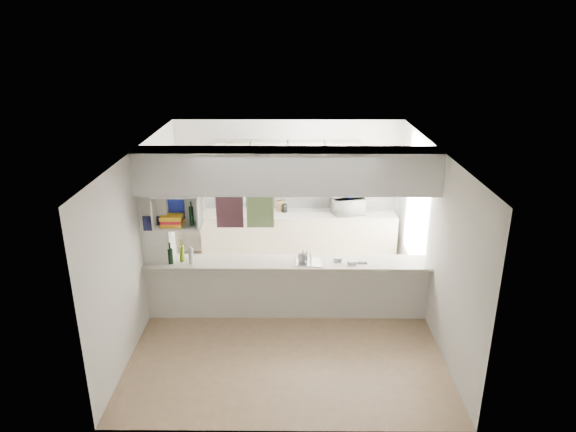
{
  "coord_description": "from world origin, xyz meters",
  "views": [
    {
      "loc": [
        0.06,
        -6.86,
        4.17
      ],
      "look_at": [
        0.01,
        0.5,
        1.45
      ],
      "focal_mm": 32.0,
      "sensor_mm": 36.0,
      "label": 1
    }
  ],
  "objects_px": {
    "microwave": "(348,205)",
    "bowl": "(349,196)",
    "dish_rack": "(310,257)",
    "wine_bottles": "(182,254)"
  },
  "relations": [
    {
      "from": "microwave",
      "to": "bowl",
      "type": "height_order",
      "value": "bowl"
    },
    {
      "from": "microwave",
      "to": "bowl",
      "type": "xyz_separation_m",
      "value": [
        0.01,
        0.01,
        0.19
      ]
    },
    {
      "from": "microwave",
      "to": "dish_rack",
      "type": "relative_size",
      "value": 1.27
    },
    {
      "from": "bowl",
      "to": "dish_rack",
      "type": "xyz_separation_m",
      "value": [
        -0.79,
        -2.12,
        -0.26
      ]
    },
    {
      "from": "bowl",
      "to": "dish_rack",
      "type": "distance_m",
      "value": 2.28
    },
    {
      "from": "bowl",
      "to": "wine_bottles",
      "type": "relative_size",
      "value": 0.64
    },
    {
      "from": "bowl",
      "to": "dish_rack",
      "type": "bearing_deg",
      "value": -110.36
    },
    {
      "from": "dish_rack",
      "to": "bowl",
      "type": "bearing_deg",
      "value": 76.08
    },
    {
      "from": "microwave",
      "to": "dish_rack",
      "type": "bearing_deg",
      "value": 57.22
    },
    {
      "from": "bowl",
      "to": "microwave",
      "type": "bearing_deg",
      "value": -152.55
    }
  ]
}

